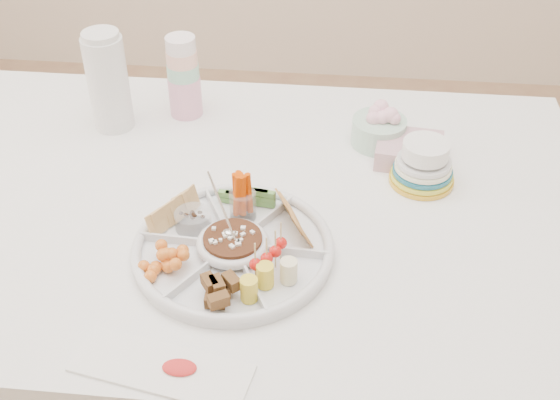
# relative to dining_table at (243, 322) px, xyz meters

# --- Properties ---
(dining_table) EXTENTS (1.52, 1.02, 0.76)m
(dining_table) POSITION_rel_dining_table_xyz_m (0.00, 0.00, 0.00)
(dining_table) COLOR white
(dining_table) RESTS_ON floor
(party_tray) EXTENTS (0.40, 0.40, 0.04)m
(party_tray) POSITION_rel_dining_table_xyz_m (0.02, -0.17, 0.40)
(party_tray) COLOR white
(party_tray) RESTS_ON dining_table
(bean_dip) EXTENTS (0.12, 0.12, 0.04)m
(bean_dip) POSITION_rel_dining_table_xyz_m (0.02, -0.17, 0.41)
(bean_dip) COLOR #543221
(bean_dip) RESTS_ON party_tray
(tortillas) EXTENTS (0.10, 0.10, 0.06)m
(tortillas) POSITION_rel_dining_table_xyz_m (0.13, -0.11, 0.42)
(tortillas) COLOR olive
(tortillas) RESTS_ON party_tray
(carrot_cucumber) EXTENTS (0.11, 0.11, 0.10)m
(carrot_cucumber) POSITION_rel_dining_table_xyz_m (0.03, -0.04, 0.44)
(carrot_cucumber) COLOR #D54100
(carrot_cucumber) RESTS_ON party_tray
(pita_raisins) EXTENTS (0.11, 0.11, 0.05)m
(pita_raisins) POSITION_rel_dining_table_xyz_m (-0.09, -0.10, 0.42)
(pita_raisins) COLOR tan
(pita_raisins) RESTS_ON party_tray
(cherries) EXTENTS (0.11, 0.11, 0.04)m
(cherries) POSITION_rel_dining_table_xyz_m (-0.10, -0.23, 0.42)
(cherries) COLOR orange
(cherries) RESTS_ON party_tray
(granola_chunks) EXTENTS (0.10, 0.10, 0.04)m
(granola_chunks) POSITION_rel_dining_table_xyz_m (0.01, -0.30, 0.42)
(granola_chunks) COLOR brown
(granola_chunks) RESTS_ON party_tray
(banana_tomato) EXTENTS (0.11, 0.11, 0.08)m
(banana_tomato) POSITION_rel_dining_table_xyz_m (0.13, -0.24, 0.44)
(banana_tomato) COLOR #F2EC7A
(banana_tomato) RESTS_ON party_tray
(cup_stack) EXTENTS (0.10, 0.10, 0.22)m
(cup_stack) POSITION_rel_dining_table_xyz_m (-0.18, 0.34, 0.49)
(cup_stack) COLOR silver
(cup_stack) RESTS_ON dining_table
(thermos) EXTENTS (0.10, 0.10, 0.25)m
(thermos) POSITION_rel_dining_table_xyz_m (-0.34, 0.27, 0.50)
(thermos) COLOR silver
(thermos) RESTS_ON dining_table
(flower_bowl) EXTENTS (0.13, 0.13, 0.09)m
(flower_bowl) POSITION_rel_dining_table_xyz_m (0.30, 0.25, 0.43)
(flower_bowl) COLOR #90CAA3
(flower_bowl) RESTS_ON dining_table
(napkin_stack) EXTENTS (0.16, 0.14, 0.05)m
(napkin_stack) POSITION_rel_dining_table_xyz_m (0.37, 0.19, 0.40)
(napkin_stack) COLOR #C0929D
(napkin_stack) RESTS_ON dining_table
(plate_stack) EXTENTS (0.18, 0.18, 0.09)m
(plate_stack) POSITION_rel_dining_table_xyz_m (0.39, 0.11, 0.42)
(plate_stack) COLOR gold
(plate_stack) RESTS_ON dining_table
(placemat) EXTENTS (0.31, 0.15, 0.01)m
(placemat) POSITION_rel_dining_table_xyz_m (-0.06, -0.45, 0.38)
(placemat) COLOR beige
(placemat) RESTS_ON dining_table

